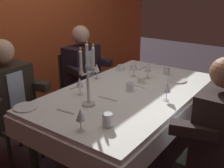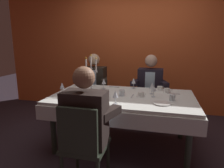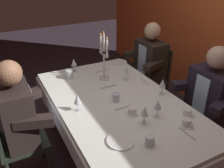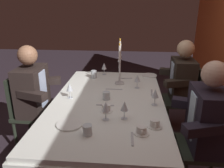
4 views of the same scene
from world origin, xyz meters
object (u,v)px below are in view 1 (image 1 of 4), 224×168
(candelabra, at_px, (88,80))
(wine_glass_5, at_px, (97,68))
(coffee_cup_0, at_px, (141,80))
(seated_diner_2, at_px, (81,67))
(seated_diner_1, at_px, (218,126))
(dinner_plate_1, at_px, (26,107))
(coffee_cup_1, at_px, (121,68))
(coffee_cup_2, at_px, (133,67))
(water_tumbler_0, at_px, (130,87))
(dining_table, at_px, (129,102))
(water_tumbler_2, at_px, (167,71))
(dinner_plate_0, at_px, (176,80))
(wine_glass_2, at_px, (80,115))
(water_tumbler_1, at_px, (108,120))
(wine_glass_4, at_px, (134,66))
(seated_diner_0, at_px, (8,93))
(wine_glass_3, at_px, (148,68))
(wine_glass_1, at_px, (167,88))
(wine_glass_0, at_px, (80,83))

(candelabra, height_order, wine_glass_5, candelabra)
(coffee_cup_0, xyz_separation_m, seated_diner_2, (0.07, 0.87, -0.03))
(candelabra, relative_size, seated_diner_1, 0.44)
(dinner_plate_1, relative_size, coffee_cup_0, 1.53)
(wine_glass_5, xyz_separation_m, coffee_cup_1, (0.40, -0.03, -0.09))
(coffee_cup_1, xyz_separation_m, coffee_cup_2, (0.11, -0.11, 0.00))
(water_tumbler_0, xyz_separation_m, coffee_cup_1, (0.49, 0.44, -0.01))
(dining_table, bearing_deg, water_tumbler_0, -114.04)
(water_tumbler_2, relative_size, seated_diner_1, 0.06)
(dinner_plate_0, height_order, coffee_cup_1, coffee_cup_1)
(water_tumbler_0, bearing_deg, wine_glass_5, 79.11)
(wine_glass_2, distance_m, water_tumbler_1, 0.20)
(wine_glass_5, height_order, coffee_cup_0, wine_glass_5)
(wine_glass_4, relative_size, seated_diner_1, 0.13)
(coffee_cup_1, distance_m, seated_diner_0, 1.28)
(water_tumbler_0, xyz_separation_m, water_tumbler_1, (-0.67, -0.23, 0.01))
(coffee_cup_1, height_order, coffee_cup_2, same)
(seated_diner_1, bearing_deg, wine_glass_3, 56.15)
(wine_glass_1, relative_size, water_tumbler_0, 2.03)
(dinner_plate_1, relative_size, wine_glass_2, 1.23)
(wine_glass_4, bearing_deg, wine_glass_5, 136.70)
(wine_glass_1, bearing_deg, dinner_plate_1, 133.26)
(wine_glass_1, xyz_separation_m, wine_glass_2, (-0.82, 0.25, 0.00))
(coffee_cup_2, bearing_deg, dinner_plate_0, -97.32)
(wine_glass_2, xyz_separation_m, coffee_cup_2, (1.42, 0.45, -0.09))
(candelabra, xyz_separation_m, coffee_cup_0, (0.73, -0.08, -0.19))
(seated_diner_1, bearing_deg, wine_glass_5, 77.98)
(water_tumbler_1, bearing_deg, wine_glass_2, 143.45)
(water_tumbler_1, bearing_deg, water_tumbler_0, 19.22)
(dining_table, xyz_separation_m, wine_glass_1, (-0.01, -0.39, 0.23))
(dinner_plate_0, bearing_deg, wine_glass_2, 174.96)
(candelabra, height_order, wine_glass_1, candelabra)
(wine_glass_1, bearing_deg, wine_glass_3, 44.56)
(dining_table, height_order, coffee_cup_0, coffee_cup_0)
(dinner_plate_0, bearing_deg, wine_glass_4, 107.99)
(wine_glass_5, xyz_separation_m, water_tumbler_2, (0.56, -0.54, -0.08))
(dining_table, height_order, dinner_plate_0, dinner_plate_0)
(candelabra, relative_size, wine_glass_4, 3.33)
(seated_diner_2, bearing_deg, wine_glass_3, -83.87)
(water_tumbler_0, xyz_separation_m, coffee_cup_0, (0.26, 0.03, -0.01))
(wine_glass_5, xyz_separation_m, water_tumbler_1, (-0.76, -0.71, -0.07))
(seated_diner_2, bearing_deg, seated_diner_0, 180.00)
(dining_table, xyz_separation_m, wine_glass_0, (-0.35, 0.30, 0.23))
(seated_diner_0, xyz_separation_m, seated_diner_1, (0.51, -1.77, 0.00))
(dinner_plate_0, xyz_separation_m, wine_glass_5, (-0.44, 0.71, 0.11))
(wine_glass_5, bearing_deg, seated_diner_1, -102.02)
(coffee_cup_1, height_order, seated_diner_1, seated_diner_1)
(wine_glass_3, xyz_separation_m, coffee_cup_1, (0.08, 0.40, -0.09))
(candelabra, distance_m, coffee_cup_2, 1.11)
(wine_glass_2, distance_m, coffee_cup_2, 1.50)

